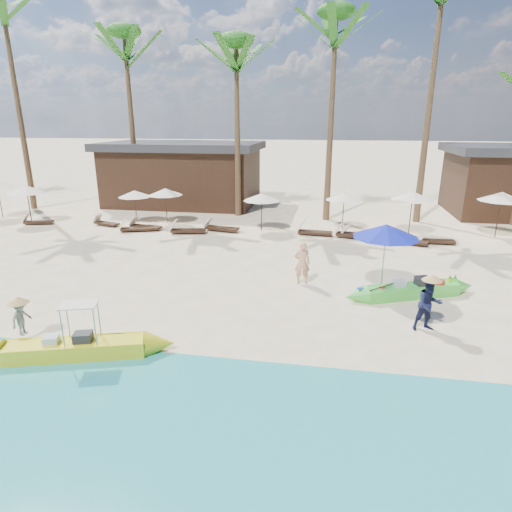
% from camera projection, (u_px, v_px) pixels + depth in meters
% --- Properties ---
extents(ground, '(240.00, 240.00, 0.00)m').
position_uv_depth(ground, '(248.00, 316.00, 13.19)').
color(ground, '#FCE7BA').
rests_on(ground, ground).
extents(wet_sand_strip, '(240.00, 4.50, 0.01)m').
position_uv_depth(wet_sand_strip, '(201.00, 425.00, 8.50)').
color(wet_sand_strip, tan).
rests_on(wet_sand_strip, ground).
extents(green_canoe, '(5.09, 2.35, 0.68)m').
position_uv_depth(green_canoe, '(411.00, 290.00, 14.60)').
color(green_canoe, green).
rests_on(green_canoe, ground).
extents(yellow_canoe, '(5.45, 1.99, 1.45)m').
position_uv_depth(yellow_canoe, '(75.00, 348.00, 10.89)').
color(yellow_canoe, yellow).
rests_on(yellow_canoe, ground).
extents(tourist, '(0.62, 0.45, 1.60)m').
position_uv_depth(tourist, '(302.00, 263.00, 15.61)').
color(tourist, tan).
rests_on(tourist, ground).
extents(vendor_green, '(0.89, 0.77, 1.58)m').
position_uv_depth(vendor_green, '(429.00, 305.00, 12.11)').
color(vendor_green, '#131835').
rests_on(vendor_green, ground).
extents(vendor_yellow, '(0.42, 0.67, 1.00)m').
position_uv_depth(vendor_yellow, '(21.00, 318.00, 11.55)').
color(vendor_yellow, gray).
rests_on(vendor_yellow, ground).
extents(blue_umbrella, '(2.26, 2.26, 2.43)m').
position_uv_depth(blue_umbrella, '(386.00, 231.00, 14.47)').
color(blue_umbrella, '#99999E').
rests_on(blue_umbrella, ground).
extents(resort_parasol_2, '(2.13, 2.13, 2.19)m').
position_uv_depth(resort_parasol_2, '(26.00, 190.00, 24.44)').
color(resort_parasol_2, '#331E14').
rests_on(resort_parasol_2, ground).
extents(lounger_2_left, '(1.72, 0.86, 0.56)m').
position_uv_depth(lounger_2_left, '(36.00, 221.00, 24.70)').
color(lounger_2_left, '#331E14').
rests_on(lounger_2_left, ground).
extents(resort_parasol_3, '(1.87, 1.87, 1.92)m').
position_uv_depth(resort_parasol_3, '(135.00, 194.00, 24.51)').
color(resort_parasol_3, '#331E14').
rests_on(resort_parasol_3, ground).
extents(lounger_3_left, '(1.70, 0.95, 0.55)m').
position_uv_depth(lounger_3_left, '(105.00, 222.00, 24.44)').
color(lounger_3_left, '#331E14').
rests_on(lounger_3_left, ground).
extents(lounger_3_right, '(1.84, 1.07, 0.60)m').
position_uv_depth(lounger_3_right, '(134.00, 228.00, 23.14)').
color(lounger_3_right, '#331E14').
rests_on(lounger_3_right, ground).
extents(resort_parasol_4, '(1.98, 1.98, 2.04)m').
position_uv_depth(resort_parasol_4, '(165.00, 192.00, 24.53)').
color(resort_parasol_4, '#331E14').
rests_on(resort_parasol_4, ground).
extents(lounger_4_left, '(1.90, 0.87, 0.62)m').
position_uv_depth(lounger_4_left, '(144.00, 226.00, 23.57)').
color(lounger_4_left, '#331E14').
rests_on(lounger_4_left, ground).
extents(lounger_4_right, '(1.99, 0.89, 0.65)m').
position_uv_depth(lounger_4_right, '(186.00, 229.00, 22.72)').
color(lounger_4_right, '#331E14').
rests_on(lounger_4_right, ground).
extents(resort_parasol_5, '(1.98, 1.98, 2.04)m').
position_uv_depth(resort_parasol_5, '(262.00, 197.00, 22.83)').
color(resort_parasol_5, '#331E14').
rests_on(resort_parasol_5, ground).
extents(lounger_5_left, '(2.00, 0.93, 0.65)m').
position_uv_depth(lounger_5_left, '(220.00, 227.00, 23.22)').
color(lounger_5_left, '#331E14').
rests_on(lounger_5_left, ground).
extents(resort_parasol_6, '(1.98, 1.98, 2.04)m').
position_uv_depth(resort_parasol_6, '(344.00, 196.00, 23.08)').
color(resort_parasol_6, '#331E14').
rests_on(resort_parasol_6, ground).
extents(lounger_6_left, '(1.91, 0.75, 0.63)m').
position_uv_depth(lounger_6_left, '(313.00, 231.00, 22.42)').
color(lounger_6_left, '#331E14').
rests_on(lounger_6_left, ground).
extents(lounger_6_right, '(2.09, 1.09, 0.68)m').
position_uv_depth(lounger_6_right, '(352.00, 234.00, 21.81)').
color(lounger_6_right, '#331E14').
rests_on(lounger_6_right, ground).
extents(resort_parasol_7, '(2.19, 2.19, 2.25)m').
position_uv_depth(resort_parasol_7, '(413.00, 196.00, 22.09)').
color(resort_parasol_7, '#331E14').
rests_on(resort_parasol_7, ground).
extents(lounger_7_left, '(2.02, 1.12, 0.65)m').
position_uv_depth(lounger_7_left, '(359.00, 234.00, 21.77)').
color(lounger_7_left, '#331E14').
rests_on(lounger_7_left, ground).
extents(lounger_7_right, '(1.99, 1.06, 0.65)m').
position_uv_depth(lounger_7_right, '(405.00, 240.00, 20.79)').
color(lounger_7_right, '#331E14').
rests_on(lounger_7_right, ground).
extents(resort_parasol_8, '(2.26, 2.26, 2.33)m').
position_uv_depth(resort_parasol_8, '(502.00, 196.00, 21.52)').
color(resort_parasol_8, '#331E14').
rests_on(resort_parasol_8, ground).
extents(lounger_8_left, '(1.70, 0.55, 0.58)m').
position_uv_depth(lounger_8_left, '(435.00, 240.00, 20.85)').
color(lounger_8_left, '#331E14').
rests_on(lounger_8_left, ground).
extents(palm_1, '(2.08, 2.08, 13.60)m').
position_uv_depth(palm_1, '(6.00, 33.00, 25.96)').
color(palm_1, brown).
rests_on(palm_1, ground).
extents(palm_2, '(2.08, 2.08, 11.33)m').
position_uv_depth(palm_2, '(126.00, 62.00, 26.25)').
color(palm_2, brown).
rests_on(palm_2, ground).
extents(palm_3, '(2.08, 2.08, 10.52)m').
position_uv_depth(palm_3, '(236.00, 69.00, 24.52)').
color(palm_3, brown).
rests_on(palm_3, ground).
extents(palm_4, '(2.08, 2.08, 11.70)m').
position_uv_depth(palm_4, '(335.00, 49.00, 23.12)').
color(palm_4, brown).
rests_on(palm_4, ground).
extents(palm_5, '(2.08, 2.08, 13.60)m').
position_uv_depth(palm_5, '(440.00, 18.00, 22.18)').
color(palm_5, brown).
rests_on(palm_5, ground).
extents(pavilion_west, '(10.80, 6.60, 4.30)m').
position_uv_depth(pavilion_west, '(183.00, 173.00, 30.25)').
color(pavilion_west, '#331E14').
rests_on(pavilion_west, ground).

